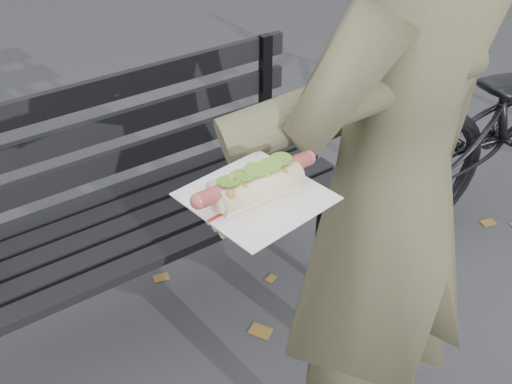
{
  "coord_description": "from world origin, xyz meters",
  "views": [
    {
      "loc": [
        -0.51,
        -0.61,
        1.65
      ],
      "look_at": [
        -0.08,
        0.0,
        1.11
      ],
      "focal_mm": 42.0,
      "sensor_mm": 36.0,
      "label": 1
    }
  ],
  "objects": [
    {
      "name": "park_bench",
      "position": [
        -0.02,
        0.89,
        0.52
      ],
      "size": [
        1.5,
        0.44,
        0.88
      ],
      "color": "black",
      "rests_on": "ground"
    },
    {
      "name": "person",
      "position": [
        0.34,
        0.1,
        0.87
      ],
      "size": [
        0.67,
        0.47,
        1.73
      ],
      "primitive_type": "imported",
      "rotation": [
        0.0,
        0.0,
        3.24
      ],
      "color": "#4E4C34",
      "rests_on": "ground"
    },
    {
      "name": "fallen_leaves",
      "position": [
        0.2,
        0.48,
        0.0
      ],
      "size": [
        4.23,
        3.28,
        0.0
      ],
      "color": "brown",
      "rests_on": "ground"
    },
    {
      "name": "held_hotdog",
      "position": [
        0.12,
        0.07,
        1.15
      ],
      "size": [
        0.64,
        0.31,
        0.2
      ],
      "color": "#4E4C34"
    }
  ]
}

